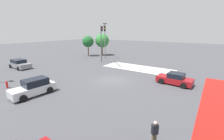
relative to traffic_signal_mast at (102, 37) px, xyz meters
The scene contains 11 objects.
ground_plane 11.56m from the traffic_signal_mast, 135.00° to the left, with size 149.94×149.94×0.00m, color #47474C.
crosswalk_markings 9.00m from the traffic_signal_mast, behind, with size 12.26×4.40×0.01m.
traffic_signal_mast is the anchor object (origin of this frame).
car_1 15.80m from the traffic_signal_mast, 163.82° to the left, with size 4.22×2.26×1.43m.
car_2 16.61m from the traffic_signal_mast, 101.90° to the left, with size 2.20×4.36×1.66m.
car_3 15.45m from the traffic_signal_mast, 47.89° to the left, with size 4.67×2.18×1.53m.
pedestrian 22.71m from the traffic_signal_mast, 135.51° to the left, with size 0.41×0.41×1.56m.
street_light_pole_a 5.17m from the traffic_signal_mast, 59.25° to the right, with size 0.80×0.36×7.96m.
tree_corner_a 10.61m from the traffic_signal_mast, 52.09° to the right, with size 3.55×3.55×5.67m.
tree_corner_c 10.40m from the traffic_signal_mast, 31.62° to the right, with size 2.83×2.83×5.12m.
fire_hydrant 17.17m from the traffic_signal_mast, 86.27° to the left, with size 0.22×0.22×0.86m.
Camera 1 is at (-10.72, 15.69, 6.42)m, focal length 24.00 mm.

